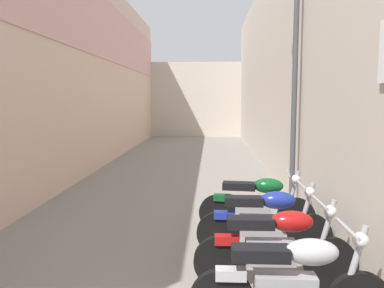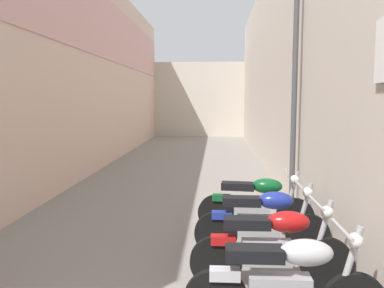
% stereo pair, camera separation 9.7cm
% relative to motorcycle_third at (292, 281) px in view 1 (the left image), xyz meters
% --- Properties ---
extents(ground_plane, '(38.65, 38.65, 0.00)m').
position_rel_motorcycle_third_xyz_m(ground_plane, '(-1.63, 6.42, -0.50)').
color(ground_plane, gray).
extents(building_left, '(0.45, 22.65, 6.13)m').
position_rel_motorcycle_third_xyz_m(building_left, '(-4.38, 8.38, 2.60)').
color(building_left, beige).
rests_on(building_left, ground).
extents(building_right, '(0.45, 22.65, 6.13)m').
position_rel_motorcycle_third_xyz_m(building_right, '(1.14, 8.42, 2.56)').
color(building_right, beige).
rests_on(building_right, ground).
extents(building_far_end, '(8.13, 2.00, 4.25)m').
position_rel_motorcycle_third_xyz_m(building_far_end, '(-1.63, 20.75, 1.62)').
color(building_far_end, beige).
rests_on(building_far_end, ground).
extents(motorcycle_third, '(1.85, 0.58, 1.04)m').
position_rel_motorcycle_third_xyz_m(motorcycle_third, '(0.00, 0.00, 0.00)').
color(motorcycle_third, black).
rests_on(motorcycle_third, ground).
extents(motorcycle_fourth, '(1.85, 0.58, 1.04)m').
position_rel_motorcycle_third_xyz_m(motorcycle_fourth, '(-0.00, 0.91, 0.00)').
color(motorcycle_fourth, black).
rests_on(motorcycle_fourth, ground).
extents(motorcycle_fifth, '(1.85, 0.58, 1.04)m').
position_rel_motorcycle_third_xyz_m(motorcycle_fifth, '(-0.00, 1.88, 0.00)').
color(motorcycle_fifth, black).
rests_on(motorcycle_fifth, ground).
extents(motorcycle_sixth, '(1.85, 0.58, 1.04)m').
position_rel_motorcycle_third_xyz_m(motorcycle_sixth, '(-0.00, 2.82, 0.00)').
color(motorcycle_sixth, black).
rests_on(motorcycle_sixth, ground).
extents(street_lamp, '(0.79, 0.18, 4.91)m').
position_rel_motorcycle_third_xyz_m(street_lamp, '(0.70, 4.04, 2.35)').
color(street_lamp, '#47474C').
rests_on(street_lamp, ground).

